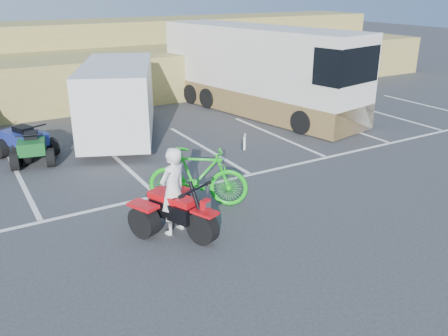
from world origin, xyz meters
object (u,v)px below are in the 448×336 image
cargo_trailer (118,99)px  quad_atv_blue (27,157)px  red_trike_atv (180,234)px  quad_atv_green (35,162)px  rv_motorhome (258,76)px  green_dirt_bike (198,177)px  rider (173,191)px

cargo_trailer → quad_atv_blue: bearing=-147.9°
red_trike_atv → quad_atv_green: bearing=84.2°
cargo_trailer → rv_motorhome: rv_motorhome is taller
green_dirt_bike → cargo_trailer: 5.99m
rider → quad_atv_blue: bearing=-96.4°
green_dirt_bike → cargo_trailer: bearing=34.5°
red_trike_atv → cargo_trailer: (1.17, 7.00, 1.32)m
green_dirt_bike → quad_atv_green: bearing=65.8°
quad_atv_blue → red_trike_atv: bearing=-97.8°
cargo_trailer → rv_motorhome: size_ratio=0.60×
rider → quad_atv_green: size_ratio=1.19×
green_dirt_bike → rider: bearing=167.9°
red_trike_atv → rider: bearing=90.0°
rv_motorhome → quad_atv_blue: bearing=175.4°
rider → red_trike_atv: bearing=90.0°
cargo_trailer → quad_atv_green: (-2.95, -1.07, -1.32)m
rider → quad_atv_green: (-1.72, 5.79, -0.91)m
red_trike_atv → quad_atv_green: red_trike_atv is taller
cargo_trailer → rv_motorhome: 5.94m
rv_motorhome → quad_atv_blue: 9.15m
red_trike_atv → green_dirt_bike: bearing=24.8°
cargo_trailer → quad_atv_blue: 3.37m
rider → quad_atv_blue: (-1.84, 6.39, -0.91)m
green_dirt_bike → rv_motorhome: (6.11, 6.53, 0.73)m
red_trike_atv → cargo_trailer: size_ratio=0.31×
cargo_trailer → rider: bearing=-76.8°
quad_atv_green → red_trike_atv: bearing=-61.4°
red_trike_atv → quad_atv_green: 6.19m
green_dirt_bike → quad_atv_green: size_ratio=1.50×
rider → green_dirt_bike: size_ratio=0.79×
rv_motorhome → quad_atv_green: 9.13m
rv_motorhome → quad_atv_green: (-8.86, -1.65, -1.42)m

